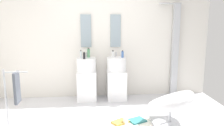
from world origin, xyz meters
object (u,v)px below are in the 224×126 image
at_px(shower_column, 175,48).
at_px(soap_bottle_white, 113,54).
at_px(pedestal_sink_left, 87,79).
at_px(magazine_ochre, 120,122).
at_px(soap_bottle_green, 89,53).
at_px(magazine_teal, 137,120).
at_px(soap_bottle_black, 84,56).
at_px(lounge_chair, 170,105).
at_px(coffee_mug, 126,120).
at_px(soap_bottle_blue, 123,54).
at_px(soap_bottle_clear, 81,54).
at_px(towel_rack, 15,89).
at_px(pedestal_sink_right, 117,78).

bearing_deg(shower_column, soap_bottle_white, -176.28).
height_order(pedestal_sink_left, magazine_ochre, pedestal_sink_left).
relative_size(soap_bottle_white, soap_bottle_green, 0.70).
xyz_separation_m(magazine_teal, soap_bottle_black, (-0.90, 1.03, 0.95)).
bearing_deg(lounge_chair, pedestal_sink_left, 135.86).
bearing_deg(shower_column, magazine_ochre, -135.15).
bearing_deg(pedestal_sink_left, coffee_mug, -61.58).
distance_m(lounge_chair, coffee_mug, 0.77).
bearing_deg(soap_bottle_blue, soap_bottle_clear, -179.74).
xyz_separation_m(pedestal_sink_left, soap_bottle_green, (0.05, 0.08, 0.55)).
bearing_deg(soap_bottle_black, lounge_chair, -40.69).
xyz_separation_m(pedestal_sink_left, soap_bottle_clear, (-0.11, -0.01, 0.53)).
height_order(lounge_chair, soap_bottle_white, soap_bottle_white).
relative_size(magazine_ochre, soap_bottle_black, 1.88).
bearing_deg(soap_bottle_clear, coffee_mug, -57.56).
relative_size(towel_rack, soap_bottle_clear, 5.70).
height_order(pedestal_sink_right, soap_bottle_blue, soap_bottle_blue).
bearing_deg(lounge_chair, soap_bottle_white, 119.40).
bearing_deg(pedestal_sink_left, lounge_chair, -44.14).
distance_m(magazine_ochre, soap_bottle_blue, 1.53).
height_order(magazine_teal, soap_bottle_white, soap_bottle_white).
distance_m(shower_column, magazine_teal, 2.02).
xyz_separation_m(towel_rack, coffee_mug, (1.74, -0.06, -0.57)).
relative_size(magazine_ochre, soap_bottle_clear, 1.60).
bearing_deg(magazine_teal, soap_bottle_black, 106.47).
bearing_deg(pedestal_sink_right, shower_column, 7.90).
bearing_deg(shower_column, soap_bottle_clear, -174.64).
bearing_deg(lounge_chair, soap_bottle_blue, 114.61).
bearing_deg(soap_bottle_black, pedestal_sink_right, 10.02).
relative_size(pedestal_sink_left, magazine_ochre, 3.80).
xyz_separation_m(shower_column, towel_rack, (-3.03, -1.33, -0.45)).
relative_size(shower_column, soap_bottle_white, 14.69).
height_order(shower_column, magazine_teal, shower_column).
xyz_separation_m(pedestal_sink_right, lounge_chair, (0.73, -1.32, -0.11)).
bearing_deg(soap_bottle_blue, shower_column, 9.03).
height_order(pedestal_sink_left, lounge_chair, pedestal_sink_left).
bearing_deg(soap_bottle_green, magazine_ochre, -67.54).
relative_size(lounge_chair, soap_bottle_clear, 6.64).
distance_m(pedestal_sink_right, soap_bottle_white, 0.53).
height_order(towel_rack, soap_bottle_white, soap_bottle_white).
bearing_deg(soap_bottle_clear, towel_rack, -130.76).
distance_m(pedestal_sink_right, coffee_mug, 1.27).
bearing_deg(coffee_mug, soap_bottle_black, 122.36).
height_order(coffee_mug, soap_bottle_green, soap_bottle_green).
distance_m(soap_bottle_blue, soap_bottle_green, 0.72).
height_order(soap_bottle_clear, soap_bottle_blue, soap_bottle_clear).
bearing_deg(magazine_teal, towel_rack, 155.28).
bearing_deg(soap_bottle_blue, lounge_chair, -65.39).
bearing_deg(soap_bottle_clear, pedestal_sink_left, 5.70).
bearing_deg(towel_rack, lounge_chair, -4.09).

